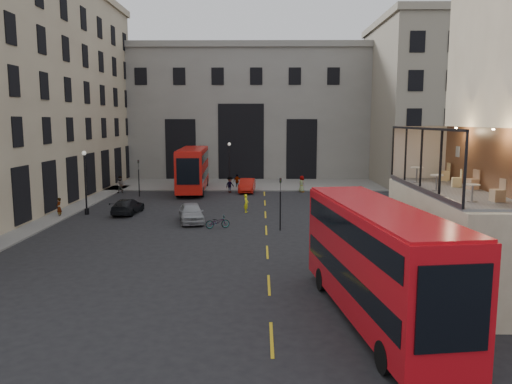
{
  "coord_description": "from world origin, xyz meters",
  "views": [
    {
      "loc": [
        -2.4,
        -23.02,
        7.81
      ],
      "look_at": [
        -2.72,
        10.51,
        3.0
      ],
      "focal_mm": 35.0,
      "sensor_mm": 36.0,
      "label": 1
    }
  ],
  "objects_px": {
    "bicycle": "(218,222)",
    "pedestrian_a": "(121,185)",
    "cyclist": "(246,203)",
    "cafe_table_mid": "(437,180)",
    "pedestrian_b": "(230,185)",
    "car_b": "(247,185)",
    "street_lamp_a": "(86,186)",
    "bus_far": "(193,167)",
    "traffic_light_near": "(280,197)",
    "cafe_chair_a": "(498,195)",
    "cafe_chair_d": "(444,175)",
    "car_a": "(191,213)",
    "car_c": "(128,206)",
    "cafe_chair_b": "(472,183)",
    "pedestrian_e": "(59,208)",
    "cafe_chair_c": "(457,182)",
    "bus_near": "(377,257)",
    "pedestrian_c": "(237,181)",
    "cafe_table_far": "(417,172)",
    "cafe_table_near": "(473,190)",
    "pedestrian_d": "(302,184)",
    "street_lamp_b": "(229,168)",
    "traffic_light_far": "(139,173)"
  },
  "relations": [
    {
      "from": "car_c",
      "to": "pedestrian_c",
      "type": "distance_m",
      "value": 18.27
    },
    {
      "from": "car_c",
      "to": "cafe_chair_a",
      "type": "bearing_deg",
      "value": 138.46
    },
    {
      "from": "pedestrian_b",
      "to": "car_b",
      "type": "bearing_deg",
      "value": -34.22
    },
    {
      "from": "car_a",
      "to": "cafe_chair_a",
      "type": "xyz_separation_m",
      "value": [
        14.85,
        -18.1,
        4.13
      ]
    },
    {
      "from": "pedestrian_c",
      "to": "cyclist",
      "type": "bearing_deg",
      "value": 69.06
    },
    {
      "from": "street_lamp_a",
      "to": "cafe_table_mid",
      "type": "relative_size",
      "value": 7.32
    },
    {
      "from": "car_c",
      "to": "cafe_chair_b",
      "type": "distance_m",
      "value": 28.14
    },
    {
      "from": "cyclist",
      "to": "cafe_table_mid",
      "type": "bearing_deg",
      "value": -142.63
    },
    {
      "from": "cafe_chair_b",
      "to": "traffic_light_near",
      "type": "bearing_deg",
      "value": 126.5
    },
    {
      "from": "traffic_light_near",
      "to": "pedestrian_d",
      "type": "relative_size",
      "value": 2.1
    },
    {
      "from": "car_a",
      "to": "cafe_chair_d",
      "type": "bearing_deg",
      "value": -47.54
    },
    {
      "from": "traffic_light_far",
      "to": "car_b",
      "type": "height_order",
      "value": "traffic_light_far"
    },
    {
      "from": "car_a",
      "to": "bicycle",
      "type": "distance_m",
      "value": 3.1
    },
    {
      "from": "street_lamp_b",
      "to": "cafe_table_mid",
      "type": "distance_m",
      "value": 36.1
    },
    {
      "from": "bus_far",
      "to": "pedestrian_d",
      "type": "height_order",
      "value": "bus_far"
    },
    {
      "from": "bus_far",
      "to": "pedestrian_a",
      "type": "relative_size",
      "value": 6.6
    },
    {
      "from": "bus_far",
      "to": "bicycle",
      "type": "height_order",
      "value": "bus_far"
    },
    {
      "from": "pedestrian_e",
      "to": "cafe_chair_c",
      "type": "height_order",
      "value": "cafe_chair_c"
    },
    {
      "from": "cafe_table_near",
      "to": "cafe_chair_b",
      "type": "relative_size",
      "value": 0.76
    },
    {
      "from": "car_b",
      "to": "cafe_chair_b",
      "type": "relative_size",
      "value": 4.9
    },
    {
      "from": "bicycle",
      "to": "cafe_table_mid",
      "type": "xyz_separation_m",
      "value": [
        11.31,
        -12.74,
        4.61
      ]
    },
    {
      "from": "bus_far",
      "to": "pedestrian_d",
      "type": "distance_m",
      "value": 12.14
    },
    {
      "from": "car_b",
      "to": "pedestrian_d",
      "type": "relative_size",
      "value": 2.51
    },
    {
      "from": "bicycle",
      "to": "pedestrian_a",
      "type": "xyz_separation_m",
      "value": [
        -12.02,
        17.68,
        0.45
      ]
    },
    {
      "from": "pedestrian_a",
      "to": "cafe_chair_a",
      "type": "height_order",
      "value": "cafe_chair_a"
    },
    {
      "from": "cafe_table_near",
      "to": "cafe_chair_d",
      "type": "xyz_separation_m",
      "value": [
        1.52,
        7.23,
        -0.18
      ]
    },
    {
      "from": "cyclist",
      "to": "cafe_chair_d",
      "type": "height_order",
      "value": "cafe_chair_d"
    },
    {
      "from": "cafe_chair_a",
      "to": "cafe_chair_d",
      "type": "relative_size",
      "value": 0.97
    },
    {
      "from": "street_lamp_b",
      "to": "cyclist",
      "type": "relative_size",
      "value": 3.42
    },
    {
      "from": "bicycle",
      "to": "cafe_chair_c",
      "type": "bearing_deg",
      "value": -149.4
    },
    {
      "from": "cafe_chair_b",
      "to": "traffic_light_far",
      "type": "bearing_deg",
      "value": 129.29
    },
    {
      "from": "street_lamp_b",
      "to": "cafe_chair_b",
      "type": "distance_m",
      "value": 36.34
    },
    {
      "from": "car_a",
      "to": "pedestrian_a",
      "type": "height_order",
      "value": "pedestrian_a"
    },
    {
      "from": "car_a",
      "to": "pedestrian_b",
      "type": "xyz_separation_m",
      "value": [
        2.02,
        16.07,
        0.11
      ]
    },
    {
      "from": "traffic_light_near",
      "to": "cafe_chair_a",
      "type": "bearing_deg",
      "value": -62.08
    },
    {
      "from": "bus_near",
      "to": "cyclist",
      "type": "height_order",
      "value": "bus_near"
    },
    {
      "from": "bicycle",
      "to": "cafe_chair_b",
      "type": "xyz_separation_m",
      "value": [
        13.14,
        -12.32,
        4.41
      ]
    },
    {
      "from": "street_lamp_b",
      "to": "cafe_table_mid",
      "type": "relative_size",
      "value": 7.32
    },
    {
      "from": "pedestrian_b",
      "to": "cafe_chair_b",
      "type": "bearing_deg",
      "value": -111.99
    },
    {
      "from": "pedestrian_e",
      "to": "cafe_chair_d",
      "type": "height_order",
      "value": "cafe_chair_d"
    },
    {
      "from": "pedestrian_d",
      "to": "car_b",
      "type": "bearing_deg",
      "value": 61.45
    },
    {
      "from": "cafe_table_mid",
      "to": "car_a",
      "type": "bearing_deg",
      "value": 132.28
    },
    {
      "from": "street_lamp_a",
      "to": "cafe_table_far",
      "type": "distance_m",
      "value": 27.38
    },
    {
      "from": "bus_far",
      "to": "cafe_table_mid",
      "type": "relative_size",
      "value": 16.69
    },
    {
      "from": "bus_near",
      "to": "pedestrian_b",
      "type": "relative_size",
      "value": 6.8
    },
    {
      "from": "cafe_table_far",
      "to": "pedestrian_b",
      "type": "bearing_deg",
      "value": 112.57
    },
    {
      "from": "cafe_chair_d",
      "to": "cafe_table_far",
      "type": "bearing_deg",
      "value": -154.26
    },
    {
      "from": "street_lamp_a",
      "to": "cafe_chair_b",
      "type": "bearing_deg",
      "value": -35.61
    },
    {
      "from": "cyclist",
      "to": "pedestrian_e",
      "type": "bearing_deg",
      "value": 110.11
    },
    {
      "from": "bus_far",
      "to": "pedestrian_b",
      "type": "distance_m",
      "value": 4.6
    }
  ]
}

